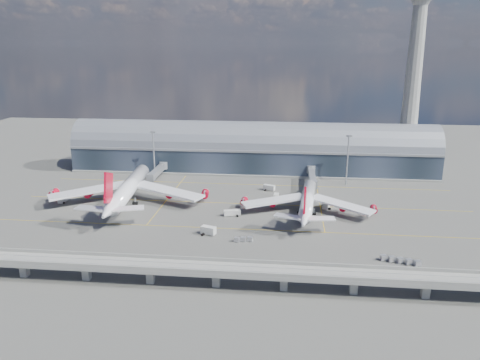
# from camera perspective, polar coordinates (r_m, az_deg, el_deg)

# --- Properties ---
(ground) EXTENTS (500.00, 500.00, 0.00)m
(ground) POSITION_cam_1_polar(r_m,az_deg,el_deg) (192.24, -0.39, -4.84)
(ground) COLOR #474744
(ground) RESTS_ON ground
(taxi_lines) EXTENTS (200.00, 80.12, 0.01)m
(taxi_lines) POSITION_cam_1_polar(r_m,az_deg,el_deg) (212.89, 0.27, -2.70)
(taxi_lines) COLOR gold
(taxi_lines) RESTS_ON ground
(terminal) EXTENTS (200.00, 30.00, 28.00)m
(terminal) POSITION_cam_1_polar(r_m,az_deg,el_deg) (263.41, 1.50, 3.58)
(terminal) COLOR #1D2631
(terminal) RESTS_ON ground
(control_tower) EXTENTS (19.00, 19.00, 103.00)m
(control_tower) POSITION_cam_1_polar(r_m,az_deg,el_deg) (269.70, 20.36, 11.55)
(control_tower) COLOR gray
(control_tower) RESTS_ON ground
(guideway) EXTENTS (220.00, 8.50, 7.20)m
(guideway) POSITION_cam_1_polar(r_m,az_deg,el_deg) (140.27, -2.94, -10.89)
(guideway) COLOR gray
(guideway) RESTS_ON ground
(floodlight_mast_left) EXTENTS (3.00, 0.70, 25.70)m
(floodlight_mast_left) POSITION_cam_1_polar(r_m,az_deg,el_deg) (249.77, -10.46, 3.14)
(floodlight_mast_left) COLOR gray
(floodlight_mast_left) RESTS_ON ground
(floodlight_mast_right) EXTENTS (3.00, 0.70, 25.70)m
(floodlight_mast_right) POSITION_cam_1_polar(r_m,az_deg,el_deg) (241.59, 12.97, 2.55)
(floodlight_mast_right) COLOR gray
(floodlight_mast_right) RESTS_ON ground
(airliner_left) EXTENTS (72.50, 76.22, 23.21)m
(airliner_left) POSITION_cam_1_polar(r_m,az_deg,el_deg) (215.38, -13.52, -1.09)
(airliner_left) COLOR white
(airliner_left) RESTS_ON ground
(airliner_right) EXTENTS (58.10, 60.74, 19.26)m
(airliner_right) POSITION_cam_1_polar(r_m,az_deg,el_deg) (200.16, 8.21, -2.62)
(airliner_right) COLOR white
(airliner_right) RESTS_ON ground
(jet_bridge_left) EXTENTS (4.40, 28.00, 7.25)m
(jet_bridge_left) POSITION_cam_1_polar(r_m,az_deg,el_deg) (249.40, -9.96, 1.14)
(jet_bridge_left) COLOR gray
(jet_bridge_left) RESTS_ON ground
(jet_bridge_right) EXTENTS (4.40, 32.00, 7.25)m
(jet_bridge_right) POSITION_cam_1_polar(r_m,az_deg,el_deg) (238.48, 8.77, 0.50)
(jet_bridge_right) COLOR gray
(jet_bridge_right) RESTS_ON ground
(service_truck_0) EXTENTS (2.70, 6.49, 2.62)m
(service_truck_0) POSITION_cam_1_polar(r_m,az_deg,el_deg) (227.08, -20.71, -2.21)
(service_truck_0) COLOR beige
(service_truck_0) RESTS_ON ground
(service_truck_1) EXTENTS (6.05, 4.21, 3.20)m
(service_truck_1) POSITION_cam_1_polar(r_m,az_deg,el_deg) (177.54, -3.87, -6.16)
(service_truck_1) COLOR beige
(service_truck_1) RESTS_ON ground
(service_truck_2) EXTENTS (7.23, 3.74, 2.52)m
(service_truck_2) POSITION_cam_1_polar(r_m,az_deg,el_deg) (195.98, -0.96, -4.01)
(service_truck_2) COLOR beige
(service_truck_2) RESTS_ON ground
(service_truck_3) EXTENTS (3.93, 6.54, 2.96)m
(service_truck_3) POSITION_cam_1_polar(r_m,az_deg,el_deg) (208.35, 10.49, -2.98)
(service_truck_3) COLOR beige
(service_truck_3) RESTS_ON ground
(service_truck_4) EXTENTS (2.61, 4.77, 2.67)m
(service_truck_4) POSITION_cam_1_polar(r_m,az_deg,el_deg) (216.49, 4.42, -2.05)
(service_truck_4) COLOR beige
(service_truck_4) RESTS_ON ground
(service_truck_5) EXTENTS (6.05, 4.11, 2.73)m
(service_truck_5) POSITION_cam_1_polar(r_m,az_deg,el_deg) (229.65, 3.58, -0.94)
(service_truck_5) COLOR beige
(service_truck_5) RESTS_ON ground
(cargo_train_0) EXTENTS (7.22, 2.93, 1.58)m
(cargo_train_0) POSITION_cam_1_polar(r_m,az_deg,el_deg) (171.44, 0.41, -7.25)
(cargo_train_0) COLOR gray
(cargo_train_0) RESTS_ON ground
(cargo_train_1) EXTENTS (13.09, 5.41, 1.75)m
(cargo_train_1) POSITION_cam_1_polar(r_m,az_deg,el_deg) (164.27, 18.95, -9.27)
(cargo_train_1) COLOR gray
(cargo_train_1) RESTS_ON ground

